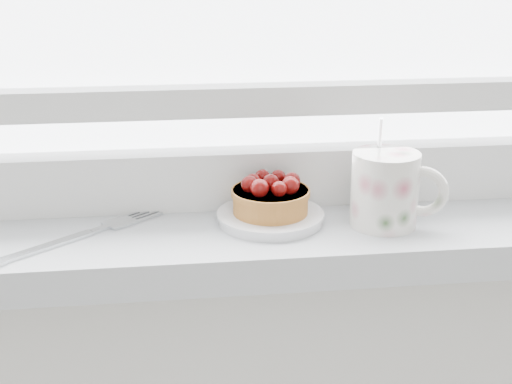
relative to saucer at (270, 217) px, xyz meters
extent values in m
cube|color=silver|center=(0.00, 0.00, -0.03)|extent=(1.60, 0.20, 0.04)
cube|color=silver|center=(0.00, 0.07, 0.03)|extent=(1.30, 0.05, 0.07)
cube|color=silver|center=(0.00, 0.07, 0.12)|extent=(1.30, 0.04, 0.04)
cylinder|color=silver|center=(0.00, 0.00, 0.00)|extent=(0.12, 0.12, 0.01)
cylinder|color=#985921|center=(0.00, 0.00, 0.02)|extent=(0.09, 0.09, 0.03)
cylinder|color=#985921|center=(0.00, 0.00, 0.03)|extent=(0.09, 0.09, 0.01)
sphere|color=#410000|center=(0.00, 0.00, 0.04)|extent=(0.02, 0.02, 0.02)
sphere|color=#410000|center=(0.03, 0.00, 0.04)|extent=(0.02, 0.02, 0.02)
sphere|color=#410000|center=(0.01, 0.02, 0.04)|extent=(0.02, 0.02, 0.02)
sphere|color=#410000|center=(-0.01, 0.02, 0.04)|extent=(0.02, 0.02, 0.02)
sphere|color=#410000|center=(-0.02, 0.01, 0.04)|extent=(0.02, 0.02, 0.02)
sphere|color=#410000|center=(-0.02, 0.00, 0.04)|extent=(0.02, 0.02, 0.02)
sphere|color=#410000|center=(-0.02, -0.02, 0.04)|extent=(0.02, 0.02, 0.02)
sphere|color=#410000|center=(0.01, -0.02, 0.04)|extent=(0.02, 0.02, 0.02)
sphere|color=#410000|center=(0.02, -0.01, 0.04)|extent=(0.02, 0.02, 0.02)
cylinder|color=silver|center=(0.13, -0.02, 0.04)|extent=(0.10, 0.10, 0.09)
cylinder|color=black|center=(0.13, -0.02, 0.08)|extent=(0.07, 0.07, 0.01)
torus|color=silver|center=(0.16, -0.04, 0.04)|extent=(0.06, 0.04, 0.06)
cylinder|color=silver|center=(0.12, 0.00, 0.09)|extent=(0.01, 0.02, 0.05)
cube|color=silver|center=(-0.25, -0.05, 0.00)|extent=(0.10, 0.08, 0.00)
cube|color=silver|center=(-0.19, 0.00, 0.00)|extent=(0.02, 0.02, 0.00)
cube|color=silver|center=(-0.17, 0.01, 0.00)|extent=(0.04, 0.04, 0.00)
cube|color=silver|center=(-0.14, 0.03, 0.00)|extent=(0.03, 0.03, 0.00)
cube|color=silver|center=(-0.14, 0.03, 0.00)|extent=(0.03, 0.03, 0.00)
cube|color=silver|center=(-0.15, 0.04, 0.00)|extent=(0.03, 0.03, 0.00)
cube|color=silver|center=(-0.15, 0.04, 0.00)|extent=(0.03, 0.03, 0.00)
camera|label=1|loc=(-0.11, -0.76, 0.30)|focal=50.00mm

